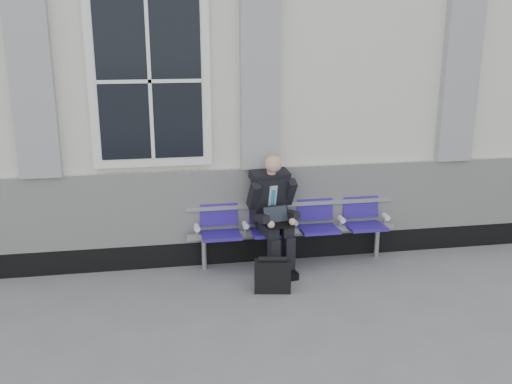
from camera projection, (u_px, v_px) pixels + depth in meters
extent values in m
plane|color=slate|center=(125.00, 328.00, 5.55)|extent=(70.00, 70.00, 0.00)
cube|color=beige|center=(126.00, 80.00, 8.29)|extent=(14.00, 4.00, 4.20)
cube|color=black|center=(129.00, 257.00, 6.90)|extent=(14.00, 0.10, 0.30)
cube|color=silver|center=(126.00, 210.00, 6.73)|extent=(14.00, 0.08, 0.90)
cube|color=#949699|center=(31.00, 69.00, 6.11)|extent=(0.45, 0.14, 2.40)
cube|color=#949699|center=(260.00, 66.00, 6.53)|extent=(0.45, 0.14, 2.40)
cube|color=#949699|center=(461.00, 64.00, 6.95)|extent=(0.45, 0.14, 2.40)
cube|color=white|center=(150.00, 81.00, 6.38)|extent=(1.35, 0.10, 1.95)
cube|color=black|center=(150.00, 81.00, 6.33)|extent=(1.15, 0.02, 1.75)
cube|color=#9EA0A3|center=(293.00, 231.00, 7.00)|extent=(2.60, 0.07, 0.07)
cube|color=#9EA0A3|center=(291.00, 204.00, 7.03)|extent=(2.60, 0.05, 0.05)
cylinder|color=#9EA0A3|center=(204.00, 254.00, 6.88)|extent=(0.06, 0.06, 0.39)
cylinder|color=#9EA0A3|center=(377.00, 242.00, 7.25)|extent=(0.06, 0.06, 0.39)
cube|color=#271489|center=(221.00, 235.00, 6.77)|extent=(0.46, 0.42, 0.07)
cube|color=#271489|center=(219.00, 209.00, 6.89)|extent=(0.46, 0.10, 0.40)
cube|color=#271489|center=(270.00, 232.00, 6.87)|extent=(0.46, 0.42, 0.07)
cube|color=#271489|center=(267.00, 207.00, 7.00)|extent=(0.46, 0.10, 0.40)
cube|color=#271489|center=(318.00, 229.00, 6.97)|extent=(0.46, 0.42, 0.07)
cube|color=#271489|center=(314.00, 204.00, 7.10)|extent=(0.46, 0.10, 0.40)
cube|color=#271489|center=(365.00, 226.00, 7.07)|extent=(0.46, 0.42, 0.07)
cube|color=#271489|center=(360.00, 202.00, 7.20)|extent=(0.46, 0.10, 0.40)
cylinder|color=white|center=(197.00, 228.00, 6.72)|extent=(0.07, 0.12, 0.07)
cylinder|color=white|center=(245.00, 225.00, 6.82)|extent=(0.07, 0.12, 0.07)
cylinder|color=white|center=(294.00, 222.00, 6.92)|extent=(0.07, 0.12, 0.07)
cylinder|color=white|center=(342.00, 219.00, 7.02)|extent=(0.07, 0.12, 0.07)
cylinder|color=white|center=(386.00, 217.00, 7.12)|extent=(0.07, 0.12, 0.07)
cube|color=black|center=(276.00, 276.00, 6.63)|extent=(0.15, 0.26, 0.09)
cube|color=black|center=(291.00, 273.00, 6.69)|extent=(0.15, 0.26, 0.09)
cube|color=black|center=(274.00, 258.00, 6.62)|extent=(0.14, 0.14, 0.47)
cube|color=black|center=(289.00, 256.00, 6.69)|extent=(0.14, 0.14, 0.47)
cube|color=black|center=(267.00, 229.00, 6.73)|extent=(0.21, 0.45, 0.13)
cube|color=black|center=(282.00, 227.00, 6.80)|extent=(0.21, 0.45, 0.13)
cube|color=black|center=(269.00, 198.00, 6.85)|extent=(0.46, 0.40, 0.61)
cube|color=#A3C1D7|center=(272.00, 199.00, 6.74)|extent=(0.11, 0.11, 0.34)
cube|color=teal|center=(273.00, 201.00, 6.74)|extent=(0.06, 0.08, 0.28)
cube|color=black|center=(270.00, 175.00, 6.75)|extent=(0.49, 0.31, 0.14)
cylinder|color=#DDA58A|center=(271.00, 171.00, 6.68)|extent=(0.11, 0.11, 0.10)
sphere|color=#DDA58A|center=(273.00, 164.00, 6.61)|extent=(0.20, 0.20, 0.20)
cube|color=black|center=(254.00, 196.00, 6.66)|extent=(0.15, 0.28, 0.36)
cube|color=black|center=(290.00, 192.00, 6.82)|extent=(0.15, 0.28, 0.36)
cube|color=black|center=(262.00, 218.00, 6.59)|extent=(0.14, 0.31, 0.13)
cube|color=black|center=(292.00, 215.00, 6.72)|extent=(0.14, 0.31, 0.13)
sphere|color=#DDA58A|center=(271.00, 225.00, 6.50)|extent=(0.09, 0.09, 0.09)
sphere|color=#DDA58A|center=(292.00, 222.00, 6.59)|extent=(0.09, 0.09, 0.09)
cube|color=black|center=(279.00, 225.00, 6.62)|extent=(0.35, 0.28, 0.02)
cube|color=black|center=(276.00, 214.00, 6.69)|extent=(0.33, 0.14, 0.20)
cube|color=black|center=(276.00, 214.00, 6.69)|extent=(0.29, 0.12, 0.17)
cube|color=black|center=(273.00, 276.00, 6.29)|extent=(0.42, 0.24, 0.36)
cylinder|color=black|center=(273.00, 260.00, 6.23)|extent=(0.32, 0.12, 0.06)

